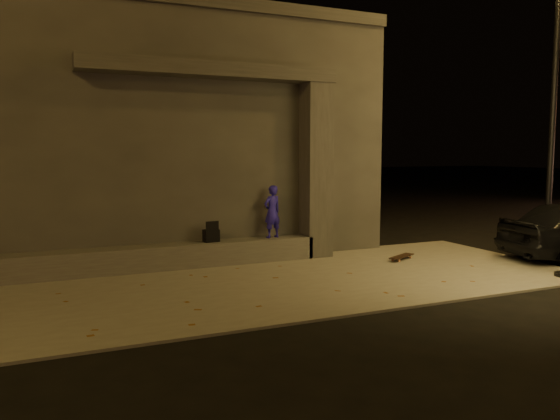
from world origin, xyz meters
name	(u,v)px	position (x,y,z in m)	size (l,w,h in m)	color
ground	(331,315)	(0.00, 0.00, 0.00)	(120.00, 120.00, 0.00)	black
sidewalk	(274,282)	(0.00, 2.00, 0.02)	(11.00, 4.40, 0.04)	slate
building	(159,136)	(-1.00, 6.49, 2.61)	(9.00, 5.10, 5.22)	#3A3734
ledge	(165,257)	(-1.50, 3.75, 0.27)	(6.00, 0.55, 0.45)	#4F4C47
column	(316,171)	(1.70, 3.75, 1.84)	(0.55, 0.55, 3.60)	#3A3734
canopy	(213,70)	(-0.50, 3.80, 3.78)	(5.00, 0.70, 0.28)	#3A3734
skateboarder	(272,212)	(0.70, 3.75, 1.03)	(0.39, 0.26, 1.07)	#241BB2
backpack	(211,235)	(-0.59, 3.75, 0.63)	(0.32, 0.23, 0.41)	black
skateboard	(402,256)	(3.11, 2.63, 0.11)	(0.76, 0.51, 0.08)	black
street_lamp_2	(555,82)	(7.70, 3.03, 3.90)	(0.36, 0.36, 6.84)	black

